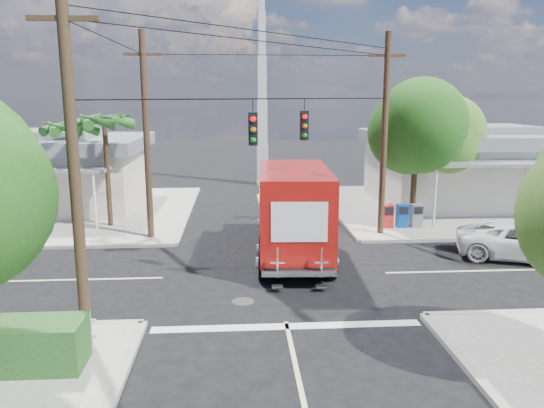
{
  "coord_description": "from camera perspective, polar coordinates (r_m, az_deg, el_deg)",
  "views": [
    {
      "loc": [
        -1.32,
        -17.99,
        6.28
      ],
      "look_at": [
        0.0,
        2.0,
        2.2
      ],
      "focal_mm": 35.0,
      "sensor_mm": 36.0,
      "label": 1
    }
  ],
  "objects": [
    {
      "name": "ground",
      "position": [
        19.1,
        0.4,
        -7.68
      ],
      "size": [
        120.0,
        120.0,
        0.0
      ],
      "primitive_type": "plane",
      "color": "black",
      "rests_on": "ground"
    },
    {
      "name": "sidewalk_ne",
      "position": [
        31.95,
        18.75,
        -0.32
      ],
      "size": [
        14.12,
        14.12,
        0.14
      ],
      "color": "gray",
      "rests_on": "ground"
    },
    {
      "name": "sidewalk_nw",
      "position": [
        31.03,
        -21.64,
        -0.86
      ],
      "size": [
        14.12,
        14.12,
        0.14
      ],
      "color": "gray",
      "rests_on": "ground"
    },
    {
      "name": "road_markings",
      "position": [
        17.72,
        0.75,
        -9.23
      ],
      "size": [
        32.0,
        32.0,
        0.01
      ],
      "color": "beige",
      "rests_on": "ground"
    },
    {
      "name": "building_ne",
      "position": [
        33.23,
        20.88,
        3.91
      ],
      "size": [
        11.8,
        10.2,
        4.5
      ],
      "color": "white",
      "rests_on": "sidewalk_ne"
    },
    {
      "name": "building_nw",
      "position": [
        32.52,
        -22.96,
        3.43
      ],
      "size": [
        10.8,
        10.2,
        4.3
      ],
      "color": "beige",
      "rests_on": "sidewalk_nw"
    },
    {
      "name": "radio_tower",
      "position": [
        38.04,
        -1.06,
        10.54
      ],
      "size": [
        0.8,
        0.8,
        17.0
      ],
      "color": "silver",
      "rests_on": "ground"
    },
    {
      "name": "tree_ne_front",
      "position": [
        26.22,
        15.35,
        7.79
      ],
      "size": [
        4.21,
        4.14,
        6.66
      ],
      "color": "#422D1C",
      "rests_on": "sidewalk_ne"
    },
    {
      "name": "tree_ne_back",
      "position": [
        29.23,
        18.75,
        6.8
      ],
      "size": [
        3.77,
        3.66,
        5.82
      ],
      "color": "#422D1C",
      "rests_on": "sidewalk_ne"
    },
    {
      "name": "palm_nw_front",
      "position": [
        26.25,
        -17.58,
        8.28
      ],
      "size": [
        3.01,
        3.08,
        5.59
      ],
      "color": "#422D1C",
      "rests_on": "sidewalk_nw"
    },
    {
      "name": "palm_nw_back",
      "position": [
        28.25,
        -20.8,
        7.5
      ],
      "size": [
        3.01,
        3.08,
        5.19
      ],
      "color": "#422D1C",
      "rests_on": "sidewalk_nw"
    },
    {
      "name": "utility_poles",
      "position": [
        19.66,
        -4.57,
        6.79
      ],
      "size": [
        12.0,
        10.68,
        9.0
      ],
      "color": "#473321",
      "rests_on": "ground"
    },
    {
      "name": "vending_boxes",
      "position": [
        26.03,
        13.8,
        -1.23
      ],
      "size": [
        1.9,
        0.5,
        1.1
      ],
      "color": "#B3201D",
      "rests_on": "sidewalk_ne"
    },
    {
      "name": "delivery_truck",
      "position": [
        21.02,
        2.28,
        -0.72
      ],
      "size": [
        3.05,
        8.45,
        3.6
      ],
      "color": "black",
      "rests_on": "ground"
    },
    {
      "name": "parked_car",
      "position": [
        22.97,
        25.47,
        -3.7
      ],
      "size": [
        5.52,
        3.93,
        1.4
      ],
      "primitive_type": "imported",
      "rotation": [
        0.0,
        0.0,
        1.21
      ],
      "color": "silver",
      "rests_on": "ground"
    }
  ]
}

